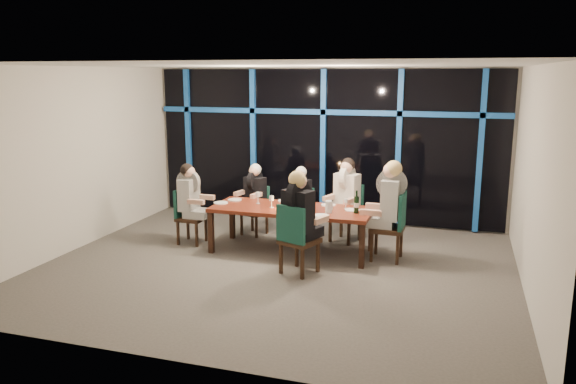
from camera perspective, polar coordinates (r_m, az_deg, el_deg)
name	(u,v)px	position (r m, az deg, el deg)	size (l,w,h in m)	color
room	(276,134)	(8.14, -1.27, 5.89)	(7.04, 7.00, 3.02)	#5E5953
window_wall	(324,143)	(10.99, 3.70, 4.96)	(6.86, 0.43, 2.94)	black
dining_table	(292,212)	(9.13, 0.38, -2.01)	(2.60, 1.00, 0.75)	maroon
chair_far_left	(257,207)	(10.25, -3.20, -1.55)	(0.50, 0.50, 0.89)	black
chair_far_mid	(302,209)	(10.19, 1.38, -1.71)	(0.47, 0.47, 0.86)	black
chair_far_right	(348,209)	(9.87, 6.10, -1.75)	(0.59, 0.59, 1.00)	black
chair_end_left	(187,213)	(9.83, -10.21, -2.10)	(0.45, 0.45, 0.95)	black
chair_end_right	(394,223)	(8.90, 10.67, -3.11)	(0.52, 0.52, 1.08)	black
chair_near_mid	(296,236)	(8.13, 0.79, -4.49)	(0.62, 0.62, 1.05)	black
diner_far_left	(254,189)	(10.11, -3.48, 0.32)	(0.51, 0.60, 0.86)	black
diner_far_mid	(300,191)	(10.05, 1.20, 0.11)	(0.47, 0.57, 0.84)	black
diner_far_right	(346,188)	(9.71, 5.90, 0.43)	(0.60, 0.68, 0.97)	silver
diner_end_left	(191,192)	(9.71, -9.87, 0.02)	(0.59, 0.48, 0.93)	black
diner_end_right	(389,196)	(8.82, 10.19, -0.39)	(0.68, 0.54, 1.05)	black
diner_near_mid	(300,207)	(8.09, 1.18, -1.54)	(0.64, 0.72, 1.02)	black
plate_far_left	(235,200)	(9.69, -5.43, -0.78)	(0.24, 0.24, 0.01)	white
plate_far_mid	(285,201)	(9.57, -0.33, -0.88)	(0.24, 0.24, 0.01)	white
plate_far_right	(328,205)	(9.28, 4.12, -1.32)	(0.24, 0.24, 0.01)	white
plate_end_left	(221,203)	(9.49, -6.84, -1.09)	(0.24, 0.24, 0.01)	white
plate_end_right	(352,210)	(8.98, 6.57, -1.83)	(0.24, 0.24, 0.01)	white
plate_near_mid	(321,216)	(8.59, 3.42, -2.40)	(0.24, 0.24, 0.01)	white
wine_bottle	(356,205)	(8.79, 6.96, -1.27)	(0.08, 0.08, 0.36)	black
water_pitcher	(329,207)	(8.77, 4.16, -1.52)	(0.12, 0.11, 0.19)	white
tea_light	(280,208)	(9.02, -0.83, -1.63)	(0.05, 0.05, 0.03)	#F99F4A
wine_glass_a	(272,199)	(9.09, -1.69, -0.72)	(0.07, 0.07, 0.19)	silver
wine_glass_b	(297,198)	(9.27, 0.96, -0.62)	(0.06, 0.06, 0.16)	silver
wine_glass_c	(313,201)	(8.96, 2.52, -0.94)	(0.07, 0.07, 0.19)	silver
wine_glass_d	(258,195)	(9.38, -3.07, -0.33)	(0.08, 0.08, 0.19)	silver
wine_glass_e	(346,201)	(9.08, 5.89, -0.96)	(0.06, 0.06, 0.16)	silver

